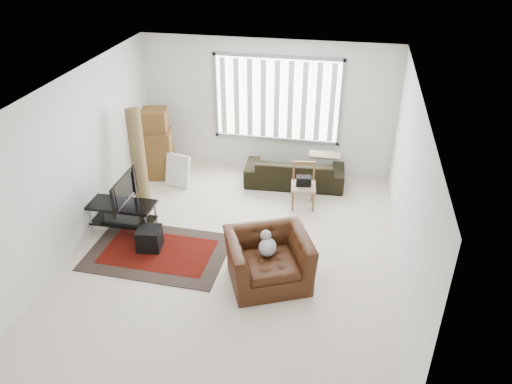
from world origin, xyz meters
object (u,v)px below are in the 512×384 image
(sofa, at_px, (295,167))
(side_chair, at_px, (304,184))
(moving_boxes, at_px, (158,146))
(armchair, at_px, (268,256))
(tv_stand, at_px, (123,211))

(sofa, bearing_deg, side_chair, 105.19)
(moving_boxes, xyz_separation_m, side_chair, (2.99, -0.60, -0.20))
(moving_boxes, bearing_deg, side_chair, -11.35)
(armchair, bearing_deg, sofa, 66.16)
(tv_stand, height_order, moving_boxes, moving_boxes)
(moving_boxes, distance_m, side_chair, 3.05)
(tv_stand, distance_m, armchair, 2.72)
(side_chair, height_order, armchair, armchair)
(moving_boxes, relative_size, sofa, 0.73)
(moving_boxes, height_order, armchair, moving_boxes)
(sofa, xyz_separation_m, side_chair, (0.26, -0.78, 0.08))
(moving_boxes, height_order, sofa, moving_boxes)
(tv_stand, distance_m, sofa, 3.41)
(moving_boxes, xyz_separation_m, armchair, (2.73, -2.82, -0.22))
(sofa, bearing_deg, tv_stand, 37.16)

